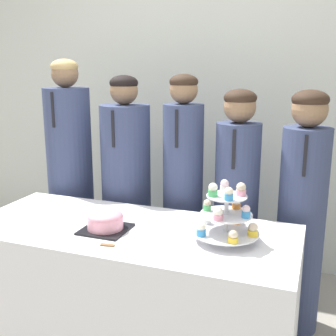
% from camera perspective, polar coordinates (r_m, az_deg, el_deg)
% --- Properties ---
extents(wall_back, '(9.00, 0.06, 2.70)m').
position_cam_1_polar(wall_back, '(3.29, 4.89, 10.55)').
color(wall_back, silver).
rests_on(wall_back, ground_plane).
extents(table, '(1.67, 0.71, 0.72)m').
position_cam_1_polar(table, '(2.32, -5.03, -16.47)').
color(table, white).
rests_on(table, ground_plane).
extents(round_cake, '(0.22, 0.22, 0.11)m').
position_cam_1_polar(round_cake, '(2.13, -8.50, -7.02)').
color(round_cake, black).
rests_on(round_cake, table).
extents(cake_knife, '(0.23, 0.05, 0.01)m').
position_cam_1_polar(cake_knife, '(1.95, -7.06, -10.48)').
color(cake_knife, silver).
rests_on(cake_knife, table).
extents(cupcake_stand, '(0.31, 0.31, 0.28)m').
position_cam_1_polar(cupcake_stand, '(1.97, 7.98, -6.27)').
color(cupcake_stand, silver).
rests_on(cupcake_stand, table).
extents(student_0, '(0.30, 0.31, 1.57)m').
position_cam_1_polar(student_0, '(2.96, -13.01, -2.05)').
color(student_0, '#384266').
rests_on(student_0, ground_plane).
extents(student_1, '(0.32, 0.32, 1.47)m').
position_cam_1_polar(student_1, '(2.77, -5.63, -3.96)').
color(student_1, '#384266').
rests_on(student_1, ground_plane).
extents(student_2, '(0.25, 0.25, 1.48)m').
position_cam_1_polar(student_2, '(2.62, 2.01, -4.29)').
color(student_2, '#384266').
rests_on(student_2, ground_plane).
extents(student_3, '(0.26, 0.26, 1.40)m').
position_cam_1_polar(student_3, '(2.55, 9.17, -5.84)').
color(student_3, '#384266').
rests_on(student_3, ground_plane).
extents(student_4, '(0.26, 0.27, 1.40)m').
position_cam_1_polar(student_4, '(2.51, 17.59, -6.49)').
color(student_4, '#384266').
rests_on(student_4, ground_plane).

